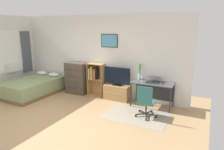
% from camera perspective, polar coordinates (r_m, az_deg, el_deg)
% --- Properties ---
extents(ground_plane, '(7.20, 7.20, 0.00)m').
position_cam_1_polar(ground_plane, '(5.41, -17.11, -12.40)').
color(ground_plane, tan).
extents(wall_back_with_posters, '(6.12, 0.09, 2.70)m').
position_cam_1_polar(wall_back_with_posters, '(6.89, -3.92, 5.51)').
color(wall_back_with_posters, silver).
rests_on(wall_back_with_posters, ground_plane).
extents(area_rug, '(1.70, 1.20, 0.01)m').
position_cam_1_polar(area_rug, '(5.54, 6.88, -11.19)').
color(area_rug, '#9E937F').
rests_on(area_rug, ground_plane).
extents(bed, '(1.41, 2.05, 0.65)m').
position_cam_1_polar(bed, '(7.59, -21.53, -3.08)').
color(bed, brown).
rests_on(bed, ground_plane).
extents(dresser, '(0.78, 0.46, 1.10)m').
position_cam_1_polar(dresser, '(7.22, -9.92, -0.83)').
color(dresser, '#4C4238').
rests_on(dresser, ground_plane).
extents(bookshelf, '(0.57, 0.30, 1.11)m').
position_cam_1_polar(bookshelf, '(6.86, -4.83, -0.55)').
color(bookshelf, tan).
rests_on(bookshelf, ground_plane).
extents(tv_stand, '(0.83, 0.41, 0.48)m').
position_cam_1_polar(tv_stand, '(6.54, 1.46, -4.93)').
color(tv_stand, tan).
rests_on(tv_stand, ground_plane).
extents(television, '(0.89, 0.16, 0.59)m').
position_cam_1_polar(television, '(6.37, 1.40, -0.40)').
color(television, black).
rests_on(television, tv_stand).
extents(desk, '(1.20, 0.57, 0.74)m').
position_cam_1_polar(desk, '(6.05, 11.59, -3.17)').
color(desk, '#4C4C4F').
rests_on(desk, ground_plane).
extents(office_chair, '(0.56, 0.58, 0.86)m').
position_cam_1_polar(office_chair, '(5.27, 9.48, -7.23)').
color(office_chair, '#232326').
rests_on(office_chair, ground_plane).
extents(laptop, '(0.44, 0.46, 0.17)m').
position_cam_1_polar(laptop, '(5.98, 11.61, -1.30)').
color(laptop, '#333338').
rests_on(laptop, desk).
extents(computer_mouse, '(0.06, 0.10, 0.03)m').
position_cam_1_polar(computer_mouse, '(5.81, 14.13, -2.41)').
color(computer_mouse, '#262628').
rests_on(computer_mouse, desk).
extents(bamboo_vase, '(0.09, 0.10, 0.48)m').
position_cam_1_polar(bamboo_vase, '(6.18, 7.81, 1.01)').
color(bamboo_vase, silver).
rests_on(bamboo_vase, desk).
extents(wine_glass, '(0.07, 0.07, 0.18)m').
position_cam_1_polar(wine_glass, '(5.97, 8.44, -0.53)').
color(wine_glass, silver).
rests_on(wine_glass, desk).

